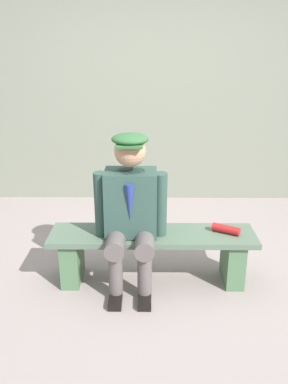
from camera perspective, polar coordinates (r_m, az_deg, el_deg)
ground_plane at (r=3.45m, az=1.16°, el=-12.27°), size 30.00×30.00×0.00m
bench at (r=3.31m, az=1.20°, el=-8.08°), size 1.65×0.40×0.43m
seated_man at (r=3.10m, az=-1.91°, el=-2.15°), size 0.56×0.58×1.24m
rolled_magazine at (r=3.30m, az=11.51°, el=-5.17°), size 0.23×0.16×0.07m
stadium_wall at (r=5.05m, az=1.03°, el=12.89°), size 12.00×0.24×2.46m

